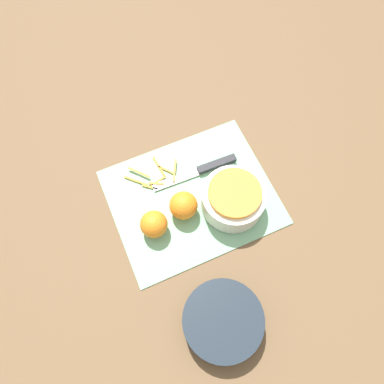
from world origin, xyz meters
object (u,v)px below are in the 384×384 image
(bowl_speckled, at_px, (233,198))
(orange_right, at_px, (183,205))
(knife, at_px, (209,167))
(orange_left, at_px, (154,224))
(bowl_dark, at_px, (223,321))

(bowl_speckled, distance_m, orange_right, 0.13)
(bowl_speckled, bearing_deg, knife, -84.56)
(knife, relative_size, orange_right, 3.33)
(orange_left, distance_m, orange_right, 0.09)
(bowl_dark, distance_m, orange_right, 0.30)
(knife, height_order, orange_right, orange_right)
(knife, distance_m, orange_left, 0.23)
(bowl_dark, distance_m, knife, 0.41)
(bowl_speckled, height_order, bowl_dark, bowl_speckled)
(bowl_speckled, distance_m, orange_left, 0.21)
(bowl_speckled, xyz_separation_m, knife, (0.01, -0.12, -0.03))
(bowl_speckled, xyz_separation_m, orange_left, (0.21, -0.02, -0.01))
(bowl_dark, height_order, orange_left, orange_left)
(orange_right, bearing_deg, bowl_dark, 84.56)
(bowl_dark, relative_size, orange_right, 2.54)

